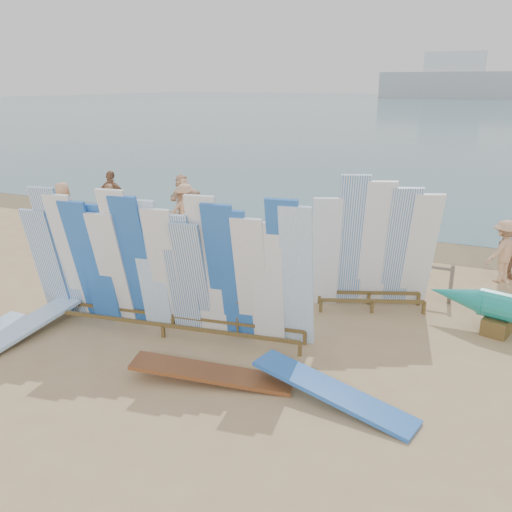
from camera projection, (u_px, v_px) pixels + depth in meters
The scene contains 24 objects.
ground at pixel (150, 307), 12.00m from camera, with size 160.00×160.00×0.00m, color tan.
ocean at pixel (482, 105), 122.65m from camera, with size 320.00×240.00×0.02m, color #3F6571.
wet_sand_strip at pixel (276, 230), 18.22m from camera, with size 40.00×2.60×0.01m, color brown.
distant_ship at pixel (453, 81), 170.78m from camera, with size 45.00×8.00×14.00m.
fence at pixel (215, 245), 14.40m from camera, with size 12.08×0.08×0.90m.
main_surfboard_rack at pixel (166, 270), 10.38m from camera, with size 5.84×1.58×2.91m.
side_surfboard_rack at pixel (374, 249), 11.51m from camera, with size 2.70×1.68×3.02m.
vendor_table at pixel (230, 308), 10.89m from camera, with size 1.07×0.85×1.26m.
flat_board_d at pixel (332, 403), 8.41m from camera, with size 0.56×2.70×0.07m, color blue.
flat_board_b at pixel (21, 339), 10.49m from camera, with size 0.56×2.70×0.07m, color #97C2F1.
flat_board_c at pixel (212, 381), 9.01m from camera, with size 0.56×2.70×0.07m, color brown.
beach_chair_left at pixel (202, 248), 15.28m from camera, with size 0.74×0.76×0.98m.
beach_chair_right at pixel (237, 247), 15.59m from camera, with size 0.72×0.73×0.81m.
stroller at pixel (327, 255), 14.06m from camera, with size 0.79×0.97×1.16m.
beachgoer_2 at pixel (194, 215), 16.84m from camera, with size 0.78×0.38×1.61m, color beige.
beachgoer_1 at pixel (110, 207), 18.10m from camera, with size 0.57×0.31×1.55m, color #8C6042.
beachgoer_7 at pixel (335, 234), 14.75m from camera, with size 0.59×0.32×1.61m, color #8C6042.
beachgoer_11 at pixel (183, 198), 19.25m from camera, with size 1.56×0.50×1.68m, color beige.
beachgoer_3 at pixel (186, 211), 17.04m from camera, with size 1.14×0.47×1.76m, color tan.
beachgoer_6 at pixel (275, 232), 14.51m from camera, with size 0.90×0.43×1.85m, color tan.
beachgoer_0 at pixel (64, 208), 17.70m from camera, with size 0.82×0.39×1.68m, color tan.
beachgoer_9 at pixel (503, 251), 13.32m from camera, with size 1.02×0.42×1.57m, color tan.
beachgoer_8 at pixel (330, 247), 13.67m from camera, with size 0.75×0.36×1.55m, color beige.
beachgoer_extra_1 at pixel (112, 198), 18.64m from camera, with size 1.11×0.48×1.89m, color #8C6042.
Camera 1 is at (6.79, -9.07, 4.74)m, focal length 38.00 mm.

